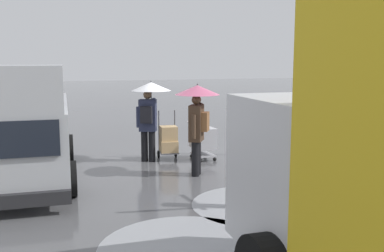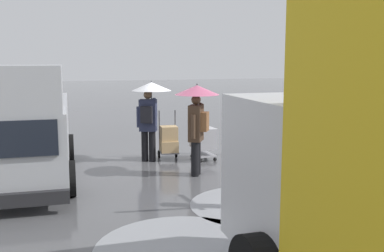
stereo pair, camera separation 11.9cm
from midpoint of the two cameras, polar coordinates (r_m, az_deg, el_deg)
ground_plane at (r=12.54m, az=-0.97°, el=-3.90°), size 90.00×90.00×0.00m
slush_patch_near_cluster at (r=6.70m, az=-1.27°, el=-15.25°), size 2.58×2.58×0.01m
slush_patch_under_van at (r=8.58m, az=7.90°, el=-9.91°), size 2.47×2.47×0.01m
cargo_van_parked_right at (r=10.42m, az=-21.29°, el=-0.47°), size 2.29×5.38×2.60m
shopping_cart_vendor at (r=12.06m, az=1.14°, el=-1.66°), size 0.63×0.87×1.02m
hand_dolly_boxes at (r=12.07m, az=-3.31°, el=-1.88°), size 0.57×0.75×1.32m
pedestrian_pink_side at (r=10.33m, az=0.35°, el=2.24°), size 1.04×1.04×2.15m
pedestrian_black_side at (r=11.74m, az=-5.74°, el=2.96°), size 1.04×1.04×2.15m
street_lamp at (r=12.67m, az=15.75°, el=6.72°), size 0.28×0.28×3.86m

